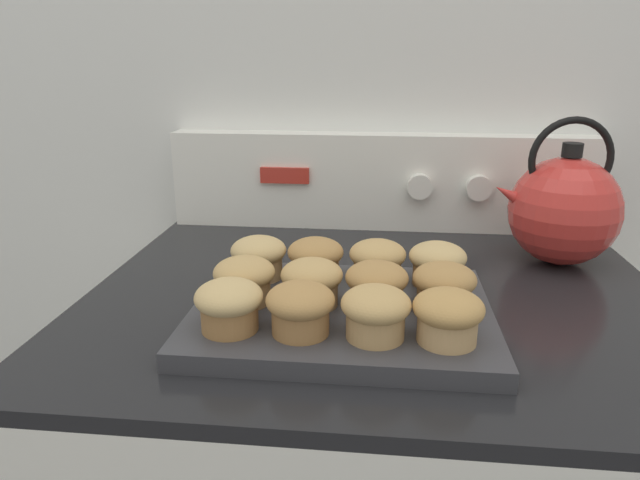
{
  "coord_description": "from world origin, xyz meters",
  "views": [
    {
      "loc": [
        0.0,
        -0.38,
        1.21
      ],
      "look_at": [
        -0.07,
        0.28,
        0.99
      ],
      "focal_mm": 32.0,
      "sensor_mm": 36.0,
      "label": 1
    }
  ],
  "objects_px": {
    "muffin_r1_c0": "(242,279)",
    "muffin_r1_c1": "(309,281)",
    "muffin_r2_c1": "(313,258)",
    "muffin_pan": "(339,314)",
    "muffin_r0_c1": "(297,307)",
    "muffin_r2_c2": "(376,260)",
    "muffin_r2_c0": "(256,256)",
    "muffin_r0_c3": "(444,315)",
    "muffin_r0_c0": "(226,304)",
    "muffin_r0_c2": "(373,311)",
    "muffin_r1_c2": "(371,284)",
    "muffin_r1_c3": "(441,286)",
    "tea_kettle": "(561,209)",
    "muffin_r2_c3": "(435,263)"
  },
  "relations": [
    {
      "from": "muffin_r1_c0",
      "to": "muffin_r1_c1",
      "type": "relative_size",
      "value": 1.0
    },
    {
      "from": "muffin_r1_c0",
      "to": "muffin_r2_c1",
      "type": "bearing_deg",
      "value": 47.29
    },
    {
      "from": "muffin_pan",
      "to": "muffin_r0_c1",
      "type": "relative_size",
      "value": 4.78
    },
    {
      "from": "muffin_r1_c0",
      "to": "muffin_r2_c2",
      "type": "xyz_separation_m",
      "value": [
        0.16,
        0.08,
        0.0
      ]
    },
    {
      "from": "muffin_r1_c0",
      "to": "muffin_r2_c1",
      "type": "height_order",
      "value": "same"
    },
    {
      "from": "muffin_r2_c0",
      "to": "muffin_r0_c3",
      "type": "bearing_deg",
      "value": -34.2
    },
    {
      "from": "muffin_r0_c0",
      "to": "muffin_r0_c2",
      "type": "bearing_deg",
      "value": -0.65
    },
    {
      "from": "muffin_r1_c1",
      "to": "muffin_r1_c2",
      "type": "xyz_separation_m",
      "value": [
        0.07,
        -0.0,
        0.0
      ]
    },
    {
      "from": "muffin_r1_c3",
      "to": "tea_kettle",
      "type": "bearing_deg",
      "value": 50.77
    },
    {
      "from": "muffin_r0_c2",
      "to": "muffin_r0_c3",
      "type": "xyz_separation_m",
      "value": [
        0.07,
        -0.0,
        0.0
      ]
    },
    {
      "from": "muffin_r1_c1",
      "to": "muffin_r2_c0",
      "type": "relative_size",
      "value": 1.0
    },
    {
      "from": "muffin_r1_c3",
      "to": "muffin_r2_c1",
      "type": "xyz_separation_m",
      "value": [
        -0.16,
        0.08,
        0.0
      ]
    },
    {
      "from": "muffin_pan",
      "to": "muffin_r2_c1",
      "type": "xyz_separation_m",
      "value": [
        -0.04,
        0.08,
        0.04
      ]
    },
    {
      "from": "muffin_r2_c1",
      "to": "muffin_r1_c0",
      "type": "bearing_deg",
      "value": -132.71
    },
    {
      "from": "muffin_r0_c3",
      "to": "muffin_r2_c1",
      "type": "bearing_deg",
      "value": 134.46
    },
    {
      "from": "muffin_r0_c1",
      "to": "muffin_r2_c2",
      "type": "distance_m",
      "value": 0.17
    },
    {
      "from": "muffin_r1_c1",
      "to": "muffin_r2_c2",
      "type": "relative_size",
      "value": 1.0
    },
    {
      "from": "muffin_r0_c3",
      "to": "muffin_r1_c1",
      "type": "bearing_deg",
      "value": 152.97
    },
    {
      "from": "muffin_r0_c1",
      "to": "tea_kettle",
      "type": "relative_size",
      "value": 0.33
    },
    {
      "from": "muffin_r0_c3",
      "to": "muffin_r1_c0",
      "type": "relative_size",
      "value": 1.0
    },
    {
      "from": "muffin_pan",
      "to": "muffin_r2_c3",
      "type": "xyz_separation_m",
      "value": [
        0.12,
        0.08,
        0.04
      ]
    },
    {
      "from": "muffin_r0_c1",
      "to": "tea_kettle",
      "type": "height_order",
      "value": "tea_kettle"
    },
    {
      "from": "muffin_r2_c3",
      "to": "muffin_r1_c0",
      "type": "bearing_deg",
      "value": -160.8
    },
    {
      "from": "muffin_r0_c1",
      "to": "muffin_r2_c3",
      "type": "height_order",
      "value": "same"
    },
    {
      "from": "muffin_r2_c0",
      "to": "muffin_r2_c1",
      "type": "bearing_deg",
      "value": 0.77
    },
    {
      "from": "muffin_r0_c0",
      "to": "muffin_r1_c3",
      "type": "relative_size",
      "value": 1.0
    },
    {
      "from": "muffin_r1_c0",
      "to": "muffin_r2_c3",
      "type": "xyz_separation_m",
      "value": [
        0.23,
        0.08,
        0.0
      ]
    },
    {
      "from": "muffin_pan",
      "to": "muffin_r0_c2",
      "type": "height_order",
      "value": "muffin_r0_c2"
    },
    {
      "from": "muffin_r0_c1",
      "to": "muffin_r0_c3",
      "type": "height_order",
      "value": "same"
    },
    {
      "from": "muffin_r0_c1",
      "to": "muffin_r2_c0",
      "type": "relative_size",
      "value": 1.0
    },
    {
      "from": "muffin_pan",
      "to": "muffin_r2_c2",
      "type": "bearing_deg",
      "value": 62.66
    },
    {
      "from": "muffin_pan",
      "to": "muffin_r0_c1",
      "type": "distance_m",
      "value": 0.09
    },
    {
      "from": "muffin_pan",
      "to": "tea_kettle",
      "type": "relative_size",
      "value": 1.58
    },
    {
      "from": "muffin_r1_c2",
      "to": "muffin_r2_c0",
      "type": "height_order",
      "value": "same"
    },
    {
      "from": "muffin_r0_c2",
      "to": "muffin_r2_c3",
      "type": "bearing_deg",
      "value": 63.85
    },
    {
      "from": "muffin_r0_c3",
      "to": "muffin_r1_c2",
      "type": "relative_size",
      "value": 1.0
    },
    {
      "from": "muffin_r2_c1",
      "to": "muffin_r2_c0",
      "type": "bearing_deg",
      "value": -179.23
    },
    {
      "from": "muffin_pan",
      "to": "muffin_r0_c3",
      "type": "height_order",
      "value": "muffin_r0_c3"
    },
    {
      "from": "muffin_pan",
      "to": "muffin_r0_c2",
      "type": "bearing_deg",
      "value": -62.14
    },
    {
      "from": "muffin_r1_c1",
      "to": "muffin_r1_c2",
      "type": "height_order",
      "value": "same"
    },
    {
      "from": "muffin_r0_c2",
      "to": "muffin_r0_c1",
      "type": "bearing_deg",
      "value": 178.74
    },
    {
      "from": "muffin_r0_c0",
      "to": "muffin_r1_c3",
      "type": "bearing_deg",
      "value": 18.13
    },
    {
      "from": "muffin_r1_c2",
      "to": "muffin_r2_c3",
      "type": "height_order",
      "value": "same"
    },
    {
      "from": "muffin_r2_c1",
      "to": "muffin_r1_c1",
      "type": "bearing_deg",
      "value": -86.57
    },
    {
      "from": "muffin_r0_c0",
      "to": "muffin_r1_c1",
      "type": "xyz_separation_m",
      "value": [
        0.08,
        0.07,
        0.0
      ]
    },
    {
      "from": "muffin_r2_c1",
      "to": "muffin_r2_c2",
      "type": "relative_size",
      "value": 1.0
    },
    {
      "from": "muffin_r1_c2",
      "to": "muffin_r0_c2",
      "type": "bearing_deg",
      "value": -87.05
    },
    {
      "from": "muffin_r2_c1",
      "to": "muffin_r2_c3",
      "type": "distance_m",
      "value": 0.16
    },
    {
      "from": "muffin_r0_c2",
      "to": "muffin_r0_c0",
      "type": "bearing_deg",
      "value": 179.35
    },
    {
      "from": "muffin_r2_c3",
      "to": "muffin_r2_c1",
      "type": "bearing_deg",
      "value": 179.68
    }
  ]
}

